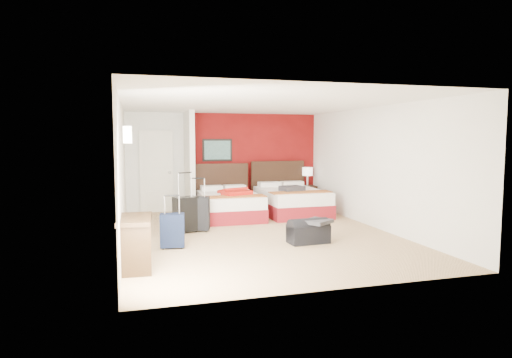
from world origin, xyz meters
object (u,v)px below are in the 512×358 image
object	(u,v)px
bed_left	(230,206)
suitcase_charcoal	(198,215)
desk	(135,243)
suitcase_navy	(172,232)
table_lamp	(307,177)
bed_right	(291,202)
red_suitcase_open	(235,192)
duffel_bag	(308,233)
suitcase_black	(186,215)
nightstand	(307,196)

from	to	relation	value
bed_left	suitcase_charcoal	bearing A→B (deg)	-125.51
desk	suitcase_charcoal	bearing A→B (deg)	65.61
bed_left	suitcase_navy	distance (m)	2.95
suitcase_charcoal	table_lamp	bearing A→B (deg)	50.97
bed_right	red_suitcase_open	world-z (taller)	red_suitcase_open
suitcase_charcoal	duffel_bag	xyz separation A→B (m)	(1.73, -1.53, -0.15)
bed_right	suitcase_navy	xyz separation A→B (m)	(-3.10, -2.61, -0.02)
table_lamp	desk	xyz separation A→B (m)	(-4.49, -4.55, -0.46)
red_suitcase_open	suitcase_black	bearing A→B (deg)	-155.11
duffel_bag	bed_right	bearing A→B (deg)	71.84
bed_right	table_lamp	size ratio (longest dim) A/B	4.09
suitcase_navy	desk	bearing A→B (deg)	-112.38
suitcase_charcoal	suitcase_navy	bearing A→B (deg)	-99.76
duffel_bag	suitcase_black	bearing A→B (deg)	139.95
nightstand	bed_right	bearing A→B (deg)	-129.02
red_suitcase_open	desk	size ratio (longest dim) A/B	0.95
suitcase_navy	red_suitcase_open	bearing A→B (deg)	63.33
red_suitcase_open	suitcase_charcoal	bearing A→B (deg)	-150.07
duffel_bag	desk	size ratio (longest dim) A/B	0.79
red_suitcase_open	suitcase_charcoal	distance (m)	1.58
desk	red_suitcase_open	bearing A→B (deg)	60.69
bed_left	suitcase_black	xyz separation A→B (m)	(-1.18, -1.33, 0.06)
table_lamp	suitcase_navy	world-z (taller)	table_lamp
bed_right	table_lamp	world-z (taller)	table_lamp
duffel_bag	bed_left	bearing A→B (deg)	102.64
bed_left	suitcase_black	distance (m)	1.77
bed_left	red_suitcase_open	bearing A→B (deg)	-44.57
suitcase_charcoal	duffel_bag	bearing A→B (deg)	-24.88
bed_right	suitcase_charcoal	world-z (taller)	suitcase_charcoal
nightstand	duffel_bag	size ratio (longest dim) A/B	0.83
red_suitcase_open	suitcase_navy	xyz separation A→B (m)	(-1.64, -2.42, -0.34)
table_lamp	suitcase_black	distance (m)	4.24
bed_right	suitcase_navy	distance (m)	4.05
bed_left	red_suitcase_open	size ratio (longest dim) A/B	2.23
bed_left	desk	distance (m)	4.17
table_lamp	duffel_bag	xyz separation A→B (m)	(-1.54, -3.77, -0.65)
nightstand	table_lamp	xyz separation A→B (m)	(0.00, 0.00, 0.54)
red_suitcase_open	suitcase_navy	size ratio (longest dim) A/B	1.52
table_lamp	desk	size ratio (longest dim) A/B	0.55
suitcase_navy	duffel_bag	xyz separation A→B (m)	(2.35, -0.28, -0.10)
suitcase_charcoal	nightstand	bearing A→B (deg)	50.97
suitcase_black	desk	bearing A→B (deg)	-129.53
red_suitcase_open	desk	xyz separation A→B (m)	(-2.24, -3.48, -0.25)
nightstand	desk	world-z (taller)	desk
red_suitcase_open	suitcase_black	xyz separation A→B (m)	(-1.28, -1.23, -0.28)
nightstand	suitcase_navy	distance (m)	5.23
nightstand	desk	xyz separation A→B (m)	(-4.49, -4.55, 0.08)
duffel_bag	suitcase_navy	bearing A→B (deg)	169.66
duffel_bag	desk	distance (m)	3.06
suitcase_charcoal	desk	distance (m)	2.61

